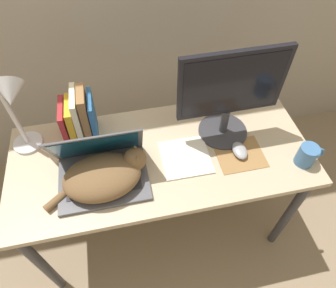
{
  "coord_description": "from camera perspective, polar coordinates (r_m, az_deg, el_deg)",
  "views": [
    {
      "loc": [
        -0.14,
        -0.5,
        1.78
      ],
      "look_at": [
        0.03,
        0.27,
        0.81
      ],
      "focal_mm": 32.0,
      "sensor_mm": 36.0,
      "label": 1
    }
  ],
  "objects": [
    {
      "name": "computer_mouse",
      "position": [
        1.36,
        13.5,
        -1.22
      ],
      "size": [
        0.06,
        0.1,
        0.03
      ],
      "color": "#99999E",
      "rests_on": "mousepad"
    },
    {
      "name": "desk",
      "position": [
        1.4,
        -1.25,
        -3.9
      ],
      "size": [
        1.34,
        0.59,
        0.71
      ],
      "color": "tan",
      "rests_on": "ground_plane"
    },
    {
      "name": "mug",
      "position": [
        1.4,
        25.02,
        -1.93
      ],
      "size": [
        0.12,
        0.08,
        0.1
      ],
      "color": "teal",
      "rests_on": "desk"
    },
    {
      "name": "desk_lamp",
      "position": [
        1.31,
        -27.34,
        6.56
      ],
      "size": [
        0.17,
        0.17,
        0.4
      ],
      "color": "silver",
      "rests_on": "desk"
    },
    {
      "name": "laptop",
      "position": [
        1.26,
        -12.5,
        -4.61
      ],
      "size": [
        0.37,
        0.28,
        0.26
      ],
      "color": "#4C4C51",
      "rests_on": "desk"
    },
    {
      "name": "book_row",
      "position": [
        1.38,
        -16.62,
        4.68
      ],
      "size": [
        0.15,
        0.16,
        0.26
      ],
      "color": "maroon",
      "rests_on": "desk"
    },
    {
      "name": "external_monitor",
      "position": [
        1.28,
        11.82,
        9.34
      ],
      "size": [
        0.45,
        0.23,
        0.44
      ],
      "color": "#333338",
      "rests_on": "desk"
    },
    {
      "name": "ground_plane",
      "position": [
        1.85,
        1.02,
        -22.7
      ],
      "size": [
        12.0,
        12.0,
        0.0
      ],
      "primitive_type": "plane",
      "color": "#847056"
    },
    {
      "name": "cat",
      "position": [
        1.22,
        -11.92,
        -5.85
      ],
      "size": [
        0.43,
        0.24,
        0.14
      ],
      "color": "brown",
      "rests_on": "desk"
    },
    {
      "name": "mousepad",
      "position": [
        1.37,
        13.5,
        -1.94
      ],
      "size": [
        0.21,
        0.18,
        0.0
      ],
      "color": "olive",
      "rests_on": "desk"
    },
    {
      "name": "notepad",
      "position": [
        1.32,
        3.36,
        -2.54
      ],
      "size": [
        0.21,
        0.21,
        0.01
      ],
      "color": "silver",
      "rests_on": "desk"
    }
  ]
}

